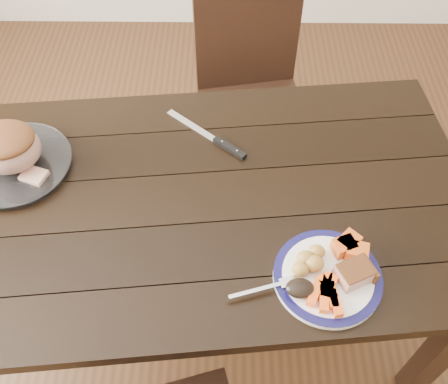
{
  "coord_description": "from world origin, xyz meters",
  "views": [
    {
      "loc": [
        0.09,
        -0.86,
        1.88
      ],
      "look_at": [
        0.08,
        -0.02,
        0.8
      ],
      "focal_mm": 40.0,
      "sensor_mm": 36.0,
      "label": 1
    }
  ],
  "objects_px": {
    "dining_table": "(198,216)",
    "serving_platter": "(15,165)",
    "fork": "(269,287)",
    "carving_knife": "(220,142)",
    "dinner_plate": "(327,277)",
    "chair_far": "(251,88)",
    "roast_joint": "(7,149)",
    "pork_slice": "(354,273)"
  },
  "relations": [
    {
      "from": "serving_platter",
      "to": "carving_knife",
      "type": "bearing_deg",
      "value": 9.65
    },
    {
      "from": "chair_far",
      "to": "fork",
      "type": "relative_size",
      "value": 5.31
    },
    {
      "from": "fork",
      "to": "carving_knife",
      "type": "height_order",
      "value": "fork"
    },
    {
      "from": "dining_table",
      "to": "serving_platter",
      "type": "relative_size",
      "value": 5.13
    },
    {
      "from": "dinner_plate",
      "to": "fork",
      "type": "relative_size",
      "value": 1.57
    },
    {
      "from": "pork_slice",
      "to": "fork",
      "type": "relative_size",
      "value": 0.48
    },
    {
      "from": "chair_far",
      "to": "fork",
      "type": "xyz_separation_m",
      "value": [
        0.01,
        -1.03,
        0.25
      ]
    },
    {
      "from": "chair_far",
      "to": "pork_slice",
      "type": "xyz_separation_m",
      "value": [
        0.22,
        -1.0,
        0.27
      ]
    },
    {
      "from": "dinner_plate",
      "to": "carving_knife",
      "type": "bearing_deg",
      "value": 120.81
    },
    {
      "from": "dining_table",
      "to": "dinner_plate",
      "type": "height_order",
      "value": "dinner_plate"
    },
    {
      "from": "dining_table",
      "to": "serving_platter",
      "type": "xyz_separation_m",
      "value": [
        -0.55,
        0.11,
        0.1
      ]
    },
    {
      "from": "dining_table",
      "to": "fork",
      "type": "distance_m",
      "value": 0.37
    },
    {
      "from": "fork",
      "to": "pork_slice",
      "type": "bearing_deg",
      "value": -8.35
    },
    {
      "from": "dining_table",
      "to": "serving_platter",
      "type": "bearing_deg",
      "value": 168.83
    },
    {
      "from": "fork",
      "to": "carving_knife",
      "type": "bearing_deg",
      "value": 87.8
    },
    {
      "from": "serving_platter",
      "to": "roast_joint",
      "type": "bearing_deg",
      "value": -90.0
    },
    {
      "from": "dining_table",
      "to": "chair_far",
      "type": "distance_m",
      "value": 0.77
    },
    {
      "from": "dinner_plate",
      "to": "pork_slice",
      "type": "bearing_deg",
      "value": -4.76
    },
    {
      "from": "fork",
      "to": "roast_joint",
      "type": "bearing_deg",
      "value": 135.03
    },
    {
      "from": "fork",
      "to": "serving_platter",
      "type": "bearing_deg",
      "value": 135.03
    },
    {
      "from": "fork",
      "to": "carving_knife",
      "type": "xyz_separation_m",
      "value": [
        -0.13,
        0.5,
        -0.01
      ]
    },
    {
      "from": "chair_far",
      "to": "dinner_plate",
      "type": "xyz_separation_m",
      "value": [
        0.16,
        -0.99,
        0.23
      ]
    },
    {
      "from": "roast_joint",
      "to": "carving_knife",
      "type": "relative_size",
      "value": 0.75
    },
    {
      "from": "dining_table",
      "to": "carving_knife",
      "type": "bearing_deg",
      "value": 73.02
    },
    {
      "from": "dining_table",
      "to": "fork",
      "type": "height_order",
      "value": "fork"
    },
    {
      "from": "chair_far",
      "to": "dinner_plate",
      "type": "bearing_deg",
      "value": 88.79
    },
    {
      "from": "dinner_plate",
      "to": "serving_platter",
      "type": "height_order",
      "value": "serving_platter"
    },
    {
      "from": "pork_slice",
      "to": "roast_joint",
      "type": "distance_m",
      "value": 1.02
    },
    {
      "from": "serving_platter",
      "to": "roast_joint",
      "type": "distance_m",
      "value": 0.07
    },
    {
      "from": "dinner_plate",
      "to": "pork_slice",
      "type": "height_order",
      "value": "pork_slice"
    },
    {
      "from": "carving_knife",
      "to": "roast_joint",
      "type": "bearing_deg",
      "value": -130.41
    },
    {
      "from": "chair_far",
      "to": "pork_slice",
      "type": "distance_m",
      "value": 1.06
    },
    {
      "from": "dinner_plate",
      "to": "carving_knife",
      "type": "relative_size",
      "value": 1.06
    },
    {
      "from": "dining_table",
      "to": "chair_far",
      "type": "height_order",
      "value": "chair_far"
    },
    {
      "from": "dinner_plate",
      "to": "pork_slice",
      "type": "xyz_separation_m",
      "value": [
        0.06,
        -0.01,
        0.03
      ]
    },
    {
      "from": "chair_far",
      "to": "dining_table",
      "type": "bearing_deg",
      "value": 65.65
    },
    {
      "from": "chair_far",
      "to": "serving_platter",
      "type": "bearing_deg",
      "value": 30.41
    },
    {
      "from": "serving_platter",
      "to": "pork_slice",
      "type": "distance_m",
      "value": 1.02
    },
    {
      "from": "fork",
      "to": "carving_knife",
      "type": "relative_size",
      "value": 0.68
    },
    {
      "from": "dinner_plate",
      "to": "fork",
      "type": "bearing_deg",
      "value": -166.77
    },
    {
      "from": "dinner_plate",
      "to": "serving_platter",
      "type": "bearing_deg",
      "value": 157.69
    },
    {
      "from": "serving_platter",
      "to": "fork",
      "type": "distance_m",
      "value": 0.84
    }
  ]
}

